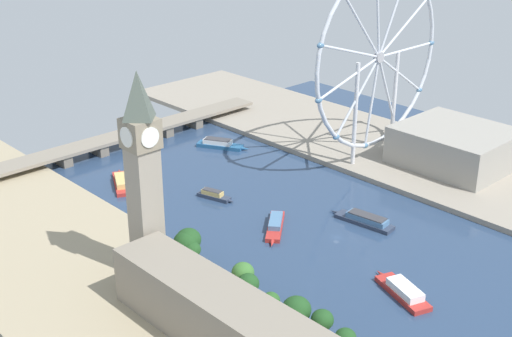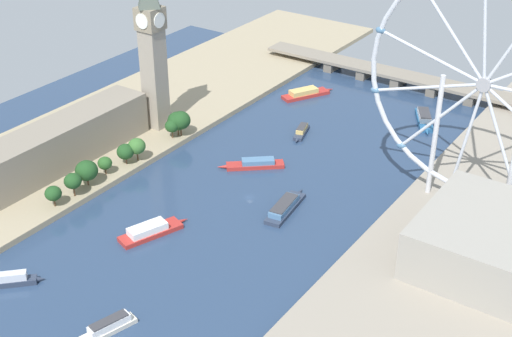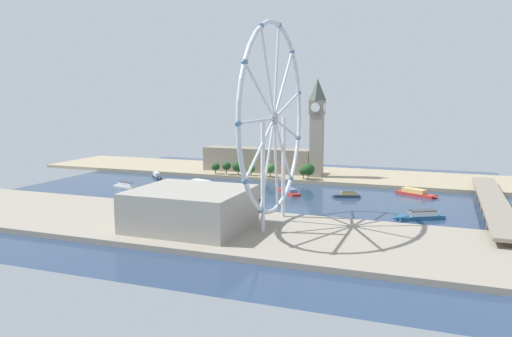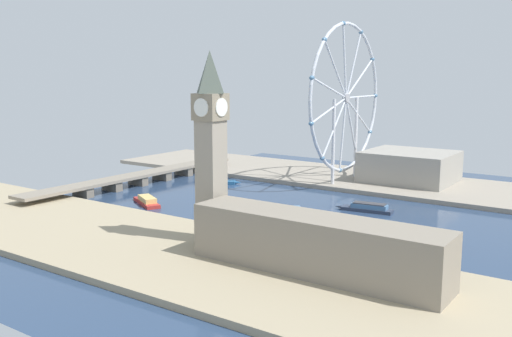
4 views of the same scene
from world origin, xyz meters
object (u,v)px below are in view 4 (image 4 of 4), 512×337
at_px(tour_boat_3, 431,237).
at_px(tour_boat_4, 367,208).
at_px(ferris_wheel, 346,99).
at_px(tour_boat_2, 297,214).
at_px(river_bridge, 138,177).
at_px(clock_tower, 211,144).
at_px(tour_boat_0, 147,201).
at_px(riverside_hall, 410,166).
at_px(tour_boat_7, 233,203).
at_px(parliament_block, 315,245).
at_px(tour_boat_5, 216,181).

xyz_separation_m(tour_boat_3, tour_boat_4, (39.04, 50.97, -0.02)).
distance_m(ferris_wheel, tour_boat_2, 123.16).
relative_size(ferris_wheel, river_bridge, 0.58).
xyz_separation_m(clock_tower, tour_boat_3, (67.76, -82.71, -46.90)).
xyz_separation_m(ferris_wheel, tour_boat_3, (-107.94, -100.47, -60.56)).
height_order(tour_boat_0, tour_boat_3, tour_boat_3).
distance_m(riverside_hall, river_bridge, 199.55).
height_order(river_bridge, tour_boat_7, river_bridge).
bearing_deg(tour_boat_4, parliament_block, 96.70).
relative_size(parliament_block, ferris_wheel, 0.94).
distance_m(riverside_hall, tour_boat_0, 192.10).
bearing_deg(tour_boat_4, clock_tower, 65.88).
height_order(clock_tower, parliament_block, clock_tower).
distance_m(parliament_block, tour_boat_4, 121.94).
xyz_separation_m(tour_boat_0, tour_boat_3, (22.70, -172.51, 0.14)).
distance_m(parliament_block, tour_boat_7, 132.50).
bearing_deg(parliament_block, ferris_wheel, 23.06).
height_order(ferris_wheel, tour_boat_2, ferris_wheel).
height_order(tour_boat_3, tour_boat_4, tour_boat_3).
bearing_deg(tour_boat_5, parliament_block, -69.22).
distance_m(clock_tower, parliament_block, 71.55).
xyz_separation_m(tour_boat_2, tour_boat_4, (35.74, -26.99, 0.35)).
relative_size(parliament_block, tour_boat_2, 3.59).
distance_m(tour_boat_0, tour_boat_7, 54.80).
relative_size(tour_boat_2, tour_boat_3, 0.88).
bearing_deg(tour_boat_4, tour_boat_3, 134.98).
relative_size(tour_boat_3, tour_boat_5, 1.05).
height_order(river_bridge, tour_boat_0, river_bridge).
xyz_separation_m(tour_boat_5, tour_boat_7, (-51.19, -55.06, -0.36)).
relative_size(clock_tower, tour_boat_2, 2.97).
height_order(riverside_hall, river_bridge, riverside_hall).
relative_size(ferris_wheel, tour_boat_4, 3.18).
height_order(clock_tower, tour_boat_0, clock_tower).
distance_m(tour_boat_2, tour_boat_3, 78.03).
relative_size(parliament_block, river_bridge, 0.55).
bearing_deg(tour_boat_2, parliament_block, -5.28).
relative_size(tour_boat_2, tour_boat_4, 0.83).
distance_m(clock_tower, tour_boat_3, 116.76).
bearing_deg(tour_boat_2, ferris_wheel, 152.06).
height_order(parliament_block, tour_boat_5, parliament_block).
bearing_deg(parliament_block, tour_boat_3, -15.02).
bearing_deg(riverside_hall, river_bridge, 124.92).
xyz_separation_m(clock_tower, tour_boat_0, (45.06, 89.80, -47.04)).
bearing_deg(riverside_hall, tour_boat_4, -174.62).
bearing_deg(tour_boat_2, tour_boat_4, 102.85).
bearing_deg(parliament_block, tour_boat_7, 51.55).
distance_m(ferris_wheel, tour_boat_4, 104.25).
xyz_separation_m(ferris_wheel, tour_boat_4, (-68.89, -49.50, -60.58)).
height_order(tour_boat_4, tour_boat_5, tour_boat_5).
xyz_separation_m(parliament_block, tour_boat_7, (82.03, 103.30, -12.49)).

